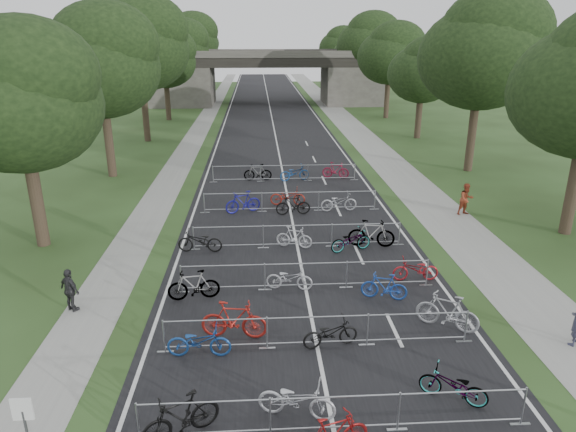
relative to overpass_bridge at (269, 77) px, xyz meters
name	(u,v)px	position (x,y,z in m)	size (l,w,h in m)	color
road	(273,122)	(0.00, -15.00, -3.53)	(11.00, 140.00, 0.01)	black
sidewalk_right	(345,121)	(8.00, -15.00, -3.53)	(3.00, 140.00, 0.01)	gray
sidewalk_left	(203,122)	(-7.50, -15.00, -3.53)	(2.00, 140.00, 0.01)	gray
lane_markings	(273,122)	(0.00, -15.00, -3.53)	(0.12, 140.00, 0.00)	silver
overpass_bridge	(269,77)	(0.00, 0.00, 0.00)	(31.00, 8.00, 7.05)	#46443E
park_sign	(24,420)	(-6.80, -62.00, -2.27)	(0.45, 0.06, 1.83)	#4C4C51
tree_left_0	(21,100)	(-11.39, -49.07, 2.96)	(6.72, 6.72, 10.25)	#33261C
tree_left_1	(101,63)	(-11.39, -37.07, 3.77)	(7.56, 7.56, 11.53)	#33261C
tree_right_1	(484,53)	(13.11, -37.07, 4.37)	(8.18, 8.18, 12.47)	#33261C
tree_left_2	(140,46)	(-11.39, -25.07, 4.58)	(8.40, 8.40, 12.81)	#33261C
tree_right_2	(424,71)	(13.11, -25.07, 2.41)	(6.16, 6.16, 9.39)	#33261C
tree_left_3	(165,59)	(-11.39, -13.07, 2.96)	(6.72, 6.72, 10.25)	#33261C
tree_right_3	(391,54)	(13.11, -13.07, 3.39)	(7.17, 7.17, 10.93)	#33261C
tree_left_4	(180,48)	(-11.39, -1.07, 3.77)	(7.56, 7.56, 11.53)	#33261C
tree_right_4	(369,43)	(13.11, -1.07, 4.37)	(8.18, 8.18, 12.47)	#33261C
tree_left_5	(191,40)	(-11.39, 10.93, 4.58)	(8.40, 8.40, 12.81)	#33261C
tree_right_5	(352,55)	(13.11, 10.93, 2.41)	(6.16, 6.16, 9.39)	#33261C
tree_left_6	(200,50)	(-11.39, 22.93, 2.96)	(6.72, 6.72, 10.25)	#33261C
tree_right_6	(340,47)	(13.11, 22.93, 3.39)	(7.17, 7.17, 10.93)	#33261C
barrier_row_1	(335,414)	(0.00, -61.40, -2.99)	(9.70, 0.08, 1.10)	#9C9FA4
barrier_row_2	(318,331)	(0.00, -57.80, -2.99)	(9.70, 0.08, 1.10)	#9C9FA4
barrier_row_3	(306,276)	(0.00, -54.00, -2.99)	(9.70, 0.08, 1.10)	#9C9FA4
barrier_row_4	(298,236)	(0.00, -50.00, -2.99)	(9.70, 0.08, 1.10)	#9C9FA4
barrier_row_5	(290,202)	(0.00, -45.00, -2.99)	(9.70, 0.08, 1.10)	#9C9FA4
barrier_row_6	(284,173)	(0.00, -39.00, -2.99)	(9.70, 0.08, 1.10)	#9C9FA4
bike_4	(181,417)	(-3.63, -61.31, -2.95)	(0.55, 1.94, 1.17)	black
bike_5	(297,400)	(-0.86, -60.79, -3.02)	(0.69, 1.97, 1.03)	#B5B6BD
bike_7	(453,386)	(3.23, -60.45, -3.07)	(0.62, 1.76, 0.93)	#9C9FA4
bike_8	(199,342)	(-3.54, -58.06, -3.03)	(0.66, 1.90, 1.00)	navy
bike_9	(234,320)	(-2.54, -57.13, -2.90)	(0.59, 2.10, 1.26)	maroon
bike_10	(330,333)	(0.40, -57.78, -3.08)	(0.61, 1.74, 0.91)	black
bike_11	(447,312)	(4.30, -57.00, -2.92)	(0.58, 2.04, 1.22)	#9D9EA4
bike_12	(194,285)	(-4.09, -54.55, -2.97)	(0.53, 1.86, 1.12)	#9C9FA4
bike_13	(289,278)	(-0.62, -54.00, -3.07)	(0.61, 1.75, 0.92)	#A5A5AD
bike_14	(384,287)	(2.73, -54.94, -3.03)	(0.47, 1.67, 1.00)	#1C439D
bike_15	(416,270)	(4.30, -53.57, -3.06)	(0.62, 1.79, 0.94)	maroon
bike_16	(200,241)	(-4.30, -50.28, -3.02)	(0.68, 1.94, 1.02)	black
bike_17	(294,237)	(-0.15, -50.02, -3.04)	(0.46, 1.65, 0.99)	#B1B3BA
bike_18	(351,241)	(2.30, -50.57, -3.03)	(0.66, 1.90, 1.00)	#9C9FA4
bike_19	(371,234)	(3.31, -50.12, -2.91)	(0.59, 2.08, 1.25)	#9C9FA4
bike_20	(243,202)	(-2.54, -45.10, -2.95)	(0.55, 1.95, 1.17)	navy
bike_21	(288,196)	(-0.08, -43.97, -3.02)	(0.68, 1.95, 1.02)	maroon
bike_22	(293,205)	(0.11, -45.62, -2.98)	(0.52, 1.83, 1.10)	black
bike_23	(339,202)	(2.61, -45.13, -3.02)	(0.69, 1.97, 1.04)	#96969D
bike_25	(258,172)	(-1.72, -38.72, -2.99)	(0.51, 1.81, 1.09)	#9C9FA4
bike_26	(295,173)	(0.67, -38.90, -3.01)	(0.69, 1.99, 1.04)	#19498E
bike_27	(336,170)	(3.43, -38.43, -3.00)	(0.50, 1.77, 1.06)	maroon
pedestrian_b	(466,199)	(9.20, -46.12, -2.69)	(0.82, 0.64, 1.69)	#983B21
pedestrian_c	(70,291)	(-8.20, -55.11, -2.75)	(0.91, 0.38, 1.56)	#29292C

